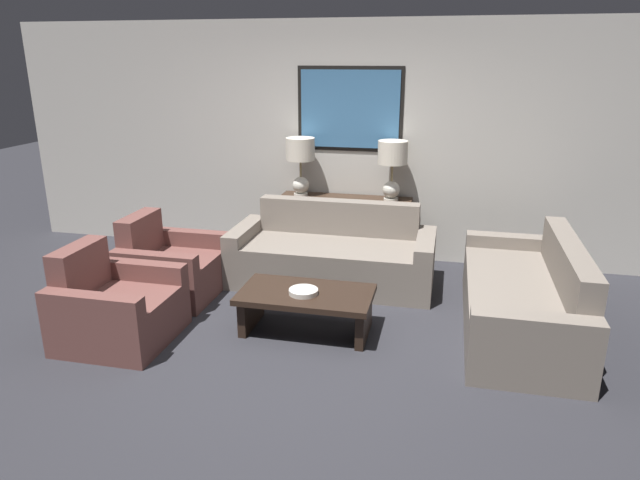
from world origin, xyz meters
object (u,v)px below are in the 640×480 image
table_lamp_left (300,157)px  decorative_bowl (303,291)px  couch_by_side (524,300)px  coffee_table (306,302)px  console_table (345,229)px  table_lamp_right (392,161)px  armchair_near_camera (116,309)px  couch_by_back_wall (333,257)px  armchair_near_back_wall (170,268)px

table_lamp_left → decorative_bowl: table_lamp_left is taller
couch_by_side → coffee_table: bearing=-166.0°
console_table → coffee_table: bearing=-89.7°
coffee_table → decorative_bowl: size_ratio=4.58×
table_lamp_left → couch_by_side: bearing=-30.6°
table_lamp_left → table_lamp_right: size_ratio=1.00×
decorative_bowl → armchair_near_camera: bearing=-163.8°
console_table → armchair_near_camera: bearing=-122.9°
table_lamp_left → decorative_bowl: 2.10m
console_table → couch_by_back_wall: 0.68m
console_table → table_lamp_right: 0.96m
table_lamp_right → decorative_bowl: 2.10m
table_lamp_right → decorative_bowl: (-0.52, -1.88, -0.79)m
armchair_near_back_wall → console_table: bearing=42.2°
table_lamp_right → armchair_near_camera: (-2.01, -2.31, -0.91)m
couch_by_back_wall → coffee_table: 1.16m
decorative_bowl → armchair_near_back_wall: (-1.49, 0.53, -0.12)m
console_table → coffee_table: 1.83m
decorative_bowl → console_table: bearing=89.9°
table_lamp_left → couch_by_side: size_ratio=0.32×
console_table → decorative_bowl: console_table is taller
couch_by_back_wall → coffee_table: bearing=-89.5°
couch_by_back_wall → console_table: bearing=90.0°
table_lamp_left → armchair_near_back_wall: table_lamp_left is taller
armchair_near_back_wall → armchair_near_camera: size_ratio=1.00×
table_lamp_right → armchair_near_back_wall: (-2.01, -1.35, -0.91)m
coffee_table → console_table: bearing=90.3°
couch_by_back_wall → armchair_near_camera: bearing=-132.3°
table_lamp_right → armchair_near_back_wall: size_ratio=0.75×
armchair_near_back_wall → armchair_near_camera: (0.00, -0.96, 0.00)m
couch_by_back_wall → table_lamp_left: bearing=127.4°
couch_by_back_wall → armchair_near_camera: (-1.49, -1.64, -0.01)m
console_table → armchair_near_camera: armchair_near_camera is taller
couch_by_side → console_table: bearing=142.8°
console_table → armchair_near_back_wall: (-1.49, -1.35, -0.10)m
console_table → coffee_table: (0.01, -1.83, -0.10)m
coffee_table → table_lamp_left: bearing=106.0°
couch_by_back_wall → armchair_near_camera: couch_by_back_wall is taller
table_lamp_right → table_lamp_left: bearing=180.0°
table_lamp_right → decorative_bowl: table_lamp_right is taller
armchair_near_back_wall → couch_by_back_wall: bearing=24.5°
table_lamp_left → armchair_near_camera: table_lamp_left is taller
table_lamp_left → coffee_table: bearing=-74.0°
table_lamp_right → couch_by_side: 2.11m
table_lamp_left → decorative_bowl: (0.51, -1.88, -0.79)m
couch_by_side → coffee_table: (-1.81, -0.45, -0.01)m
table_lamp_left → couch_by_back_wall: 1.24m
table_lamp_left → couch_by_side: table_lamp_left is taller
couch_by_back_wall → coffee_table: size_ratio=1.84×
armchair_near_camera → table_lamp_right: bearing=49.0°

